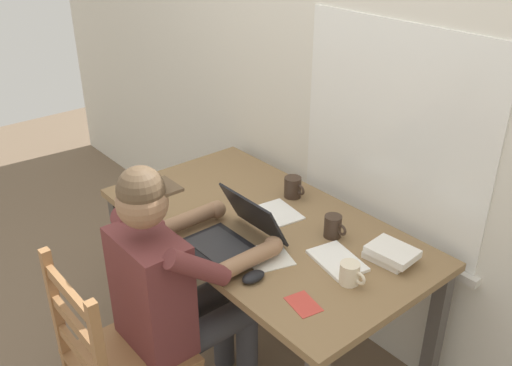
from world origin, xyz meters
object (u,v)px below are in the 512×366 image
Objects in this scene: wooden_chair at (118,360)px; computer_mouse at (253,277)px; laptop at (235,235)px; desk at (263,239)px; seated_person at (175,285)px; coffee_mug_dark at (293,187)px; landscape_photo_print at (303,304)px; book_stack_main at (390,254)px; coffee_mug_white at (350,273)px; coffee_mug_spare at (333,226)px.

computer_mouse is (0.26, 0.47, 0.32)m from wooden_chair.
desk is at bearing 106.78° from laptop.
coffee_mug_dark is at bearing 99.33° from seated_person.
seated_person is at bearing -142.55° from landscape_photo_print.
laptop is (0.03, 0.28, 0.13)m from seated_person.
book_stack_main is 0.46m from landscape_photo_print.
book_stack_main reaches higher than landscape_photo_print.
coffee_mug_white is (0.51, 0.46, 0.12)m from seated_person.
coffee_mug_white reaches higher than computer_mouse.
seated_person is at bearing -80.67° from coffee_mug_dark.
laptop is 2.95× the size of coffee_mug_white.
seated_person is at bearing -137.83° from coffee_mug_white.
book_stack_main is (0.01, 0.23, -0.01)m from coffee_mug_white.
laptop is at bearing -120.36° from coffee_mug_spare.
coffee_mug_dark reaches higher than computer_mouse.
seated_person reaches higher than laptop.
laptop is 0.46m from landscape_photo_print.
landscape_photo_print is (-0.02, -0.22, -0.04)m from coffee_mug_white.
seated_person is 0.87m from book_stack_main.
wooden_chair is 0.63m from computer_mouse.
laptop is 0.51m from coffee_mug_white.
landscape_photo_print is (0.22, 0.05, -0.02)m from computer_mouse.
landscape_photo_print is at bearing -40.51° from coffee_mug_dark.
coffee_mug_white is at bearing 20.27° from laptop.
coffee_mug_spare is at bearing 69.38° from seated_person.
coffee_mug_white is 0.88× the size of landscape_photo_print.
coffee_mug_dark is (-0.13, 0.76, 0.13)m from seated_person.
computer_mouse is 0.88× the size of coffee_mug_white.
desk is 15.14× the size of computer_mouse.
book_stack_main is (0.51, 0.69, 0.11)m from seated_person.
seated_person is 0.71m from coffee_mug_spare.
coffee_mug_white is 0.56× the size of book_stack_main.
coffee_mug_spare is (0.24, 0.93, 0.36)m from wooden_chair.
desk is 11.65× the size of landscape_photo_print.
book_stack_main reaches higher than desk.
wooden_chair is at bearing -93.06° from laptop.
seated_person is (0.03, -0.49, 0.01)m from desk.
coffee_mug_white is at bearing -35.65° from coffee_mug_spare.
desk is 7.39× the size of book_stack_main.
landscape_photo_print is at bearing -93.41° from book_stack_main.
seated_person is at bearing -144.13° from computer_mouse.
wooden_chair reaches higher than coffee_mug_spare.
computer_mouse is at bearing -87.56° from coffee_mug_spare.
coffee_mug_dark is at bearing 124.24° from computer_mouse.
wooden_chair reaches higher than coffee_mug_dark.
book_stack_main is at bearing 9.62° from coffee_mug_spare.
seated_person reaches higher than book_stack_main.
landscape_photo_print reaches higher than desk.
coffee_mug_dark is at bearing 108.91° from desk.
coffee_mug_dark is at bearing 173.99° from book_stack_main.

